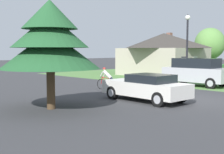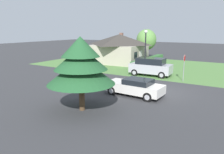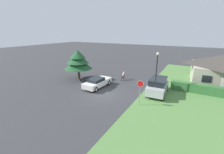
{
  "view_description": "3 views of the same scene",
  "coord_description": "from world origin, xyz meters",
  "px_view_note": "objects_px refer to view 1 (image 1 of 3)",
  "views": [
    {
      "loc": [
        -14.33,
        -8.31,
        2.54
      ],
      "look_at": [
        -2.61,
        3.58,
        1.12
      ],
      "focal_mm": 50.0,
      "sensor_mm": 36.0,
      "label": 1
    },
    {
      "loc": [
        -17.23,
        -5.45,
        5.12
      ],
      "look_at": [
        -0.55,
        4.63,
        0.84
      ],
      "focal_mm": 35.0,
      "sensor_mm": 36.0,
      "label": 2
    },
    {
      "loc": [
        9.06,
        -14.5,
        7.48
      ],
      "look_at": [
        -0.7,
        3.08,
        1.29
      ],
      "focal_mm": 24.0,
      "sensor_mm": 36.0,
      "label": 3
    }
  ],
  "objects_px": {
    "sedan_left_lane": "(146,87)",
    "conifer_tall_near": "(50,39)",
    "cottage_house": "(164,53)",
    "deciduous_tree_right": "(210,44)",
    "street_lamp": "(187,39)",
    "parked_suv_right": "(196,72)",
    "cyclist": "(107,79)"
  },
  "relations": [
    {
      "from": "sedan_left_lane",
      "to": "conifer_tall_near",
      "type": "relative_size",
      "value": 0.98
    },
    {
      "from": "cottage_house",
      "to": "sedan_left_lane",
      "type": "height_order",
      "value": "cottage_house"
    },
    {
      "from": "sedan_left_lane",
      "to": "deciduous_tree_right",
      "type": "distance_m",
      "value": 22.54
    },
    {
      "from": "cottage_house",
      "to": "sedan_left_lane",
      "type": "distance_m",
      "value": 17.87
    },
    {
      "from": "sedan_left_lane",
      "to": "street_lamp",
      "type": "relative_size",
      "value": 0.9
    },
    {
      "from": "street_lamp",
      "to": "deciduous_tree_right",
      "type": "height_order",
      "value": "deciduous_tree_right"
    },
    {
      "from": "parked_suv_right",
      "to": "conifer_tall_near",
      "type": "relative_size",
      "value": 0.98
    },
    {
      "from": "sedan_left_lane",
      "to": "conifer_tall_near",
      "type": "xyz_separation_m",
      "value": [
        -4.61,
        1.55,
        2.32
      ]
    },
    {
      "from": "deciduous_tree_right",
      "to": "cottage_house",
      "type": "bearing_deg",
      "value": 162.05
    },
    {
      "from": "conifer_tall_near",
      "to": "deciduous_tree_right",
      "type": "relative_size",
      "value": 0.92
    },
    {
      "from": "cottage_house",
      "to": "street_lamp",
      "type": "bearing_deg",
      "value": -138.59
    },
    {
      "from": "cyclist",
      "to": "street_lamp",
      "type": "height_order",
      "value": "street_lamp"
    },
    {
      "from": "cottage_house",
      "to": "conifer_tall_near",
      "type": "distance_m",
      "value": 21.17
    },
    {
      "from": "cyclist",
      "to": "deciduous_tree_right",
      "type": "height_order",
      "value": "deciduous_tree_right"
    },
    {
      "from": "cyclist",
      "to": "conifer_tall_near",
      "type": "relative_size",
      "value": 0.36
    },
    {
      "from": "cottage_house",
      "to": "deciduous_tree_right",
      "type": "xyz_separation_m",
      "value": [
        6.1,
        -1.98,
        1.06
      ]
    },
    {
      "from": "parked_suv_right",
      "to": "deciduous_tree_right",
      "type": "xyz_separation_m",
      "value": [
        13.19,
        6.04,
        2.29
      ]
    },
    {
      "from": "parked_suv_right",
      "to": "cyclist",
      "type": "bearing_deg",
      "value": 61.45
    },
    {
      "from": "sedan_left_lane",
      "to": "conifer_tall_near",
      "type": "distance_m",
      "value": 5.39
    },
    {
      "from": "cyclist",
      "to": "deciduous_tree_right",
      "type": "distance_m",
      "value": 19.64
    },
    {
      "from": "sedan_left_lane",
      "to": "parked_suv_right",
      "type": "height_order",
      "value": "parked_suv_right"
    },
    {
      "from": "sedan_left_lane",
      "to": "deciduous_tree_right",
      "type": "xyz_separation_m",
      "value": [
        20.99,
        7.78,
        2.62
      ]
    },
    {
      "from": "cyclist",
      "to": "conifer_tall_near",
      "type": "distance_m",
      "value": 7.48
    },
    {
      "from": "cottage_house",
      "to": "deciduous_tree_right",
      "type": "bearing_deg",
      "value": -21.36
    },
    {
      "from": "cyclist",
      "to": "street_lamp",
      "type": "xyz_separation_m",
      "value": [
        5.58,
        -2.43,
        2.67
      ]
    },
    {
      "from": "sedan_left_lane",
      "to": "street_lamp",
      "type": "height_order",
      "value": "street_lamp"
    },
    {
      "from": "deciduous_tree_right",
      "to": "sedan_left_lane",
      "type": "bearing_deg",
      "value": -159.66
    },
    {
      "from": "cyclist",
      "to": "parked_suv_right",
      "type": "distance_m",
      "value": 6.72
    },
    {
      "from": "street_lamp",
      "to": "deciduous_tree_right",
      "type": "relative_size",
      "value": 1.0
    },
    {
      "from": "cottage_house",
      "to": "street_lamp",
      "type": "distance_m",
      "value": 10.69
    },
    {
      "from": "cottage_house",
      "to": "parked_suv_right",
      "type": "distance_m",
      "value": 10.77
    },
    {
      "from": "street_lamp",
      "to": "deciduous_tree_right",
      "type": "distance_m",
      "value": 14.72
    }
  ]
}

